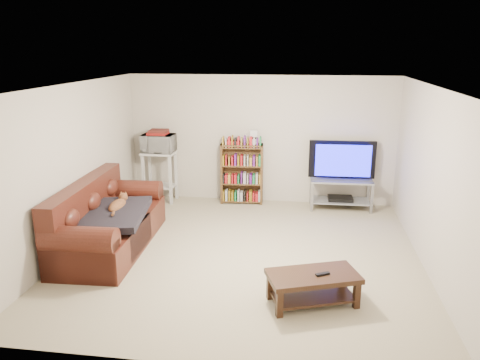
% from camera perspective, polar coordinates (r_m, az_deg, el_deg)
% --- Properties ---
extents(floor, '(5.00, 5.00, 0.00)m').
position_cam_1_polar(floor, '(6.86, 0.36, -9.01)').
color(floor, '#BAAE8A').
rests_on(floor, ground).
extents(ceiling, '(5.00, 5.00, 0.00)m').
position_cam_1_polar(ceiling, '(6.24, 0.40, 11.39)').
color(ceiling, white).
rests_on(ceiling, ground).
extents(wall_back, '(5.00, 0.00, 5.00)m').
position_cam_1_polar(wall_back, '(8.87, 2.55, 4.93)').
color(wall_back, beige).
rests_on(wall_back, ground).
extents(wall_front, '(5.00, 0.00, 5.00)m').
position_cam_1_polar(wall_front, '(4.12, -4.32, -8.42)').
color(wall_front, beige).
rests_on(wall_front, ground).
extents(wall_left, '(0.00, 5.00, 5.00)m').
position_cam_1_polar(wall_left, '(7.21, -19.73, 1.40)').
color(wall_left, beige).
rests_on(wall_left, ground).
extents(wall_right, '(0.00, 5.00, 5.00)m').
position_cam_1_polar(wall_right, '(6.61, 22.40, -0.15)').
color(wall_right, beige).
rests_on(wall_right, ground).
extents(sofa, '(1.10, 2.38, 1.00)m').
position_cam_1_polar(sofa, '(7.25, -16.13, -5.31)').
color(sofa, '#461B12').
rests_on(sofa, floor).
extents(blanket, '(1.04, 1.28, 0.19)m').
position_cam_1_polar(blanket, '(6.96, -15.28, -4.09)').
color(blanket, black).
rests_on(blanket, sofa).
extents(cat, '(0.28, 0.65, 0.19)m').
position_cam_1_polar(cat, '(7.13, -14.71, -3.06)').
color(cat, brown).
rests_on(cat, sofa).
extents(coffee_table, '(1.16, 0.84, 0.38)m').
position_cam_1_polar(coffee_table, '(5.61, 8.88, -12.28)').
color(coffee_table, black).
rests_on(coffee_table, floor).
extents(remote, '(0.17, 0.12, 0.02)m').
position_cam_1_polar(remote, '(5.54, 10.04, -11.21)').
color(remote, black).
rests_on(remote, coffee_table).
extents(tv_stand, '(1.13, 0.54, 0.56)m').
position_cam_1_polar(tv_stand, '(8.79, 12.19, -1.06)').
color(tv_stand, '#999EA3').
rests_on(tv_stand, floor).
extents(television, '(1.21, 0.19, 0.69)m').
position_cam_1_polar(television, '(8.65, 12.40, 2.30)').
color(television, black).
rests_on(television, tv_stand).
extents(dvd_player, '(0.46, 0.33, 0.06)m').
position_cam_1_polar(dvd_player, '(8.85, 12.12, -2.21)').
color(dvd_player, black).
rests_on(dvd_player, tv_stand).
extents(bookshelf, '(0.81, 0.30, 1.15)m').
position_cam_1_polar(bookshelf, '(8.85, 0.22, 0.89)').
color(bookshelf, '#53381C').
rests_on(bookshelf, floor).
extents(shelf_clutter, '(0.59, 0.21, 0.28)m').
position_cam_1_polar(shelf_clutter, '(8.71, 0.87, 5.10)').
color(shelf_clutter, silver).
rests_on(shelf_clutter, bookshelf).
extents(microwave_stand, '(0.62, 0.46, 0.97)m').
position_cam_1_polar(microwave_stand, '(9.09, -9.76, 1.25)').
color(microwave_stand, silver).
rests_on(microwave_stand, floor).
extents(microwave, '(0.61, 0.42, 0.33)m').
position_cam_1_polar(microwave, '(8.97, -9.91, 4.44)').
color(microwave, silver).
rests_on(microwave, microwave_stand).
extents(game_boxes, '(0.36, 0.32, 0.05)m').
position_cam_1_polar(game_boxes, '(8.94, -9.97, 5.64)').
color(game_boxes, maroon).
rests_on(game_boxes, microwave).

